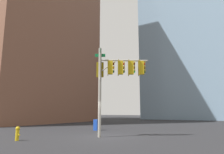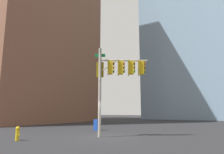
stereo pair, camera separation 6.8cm
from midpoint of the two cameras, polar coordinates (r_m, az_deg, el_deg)
The scene contains 6 objects.
ground_plane at distance 15.42m, azimuth -2.05°, elevation -16.25°, with size 200.00×200.00×0.00m, color #262628.
signal_pole_assembly at distance 15.40m, azimuth 1.04°, elevation 0.95°, with size 3.50×2.38×6.54m.
fire_hydrant at distance 14.60m, azimuth -24.60°, elevation -13.91°, with size 0.34×0.26×0.87m.
newspaper_box at distance 20.76m, azimuth -4.07°, elevation -13.09°, with size 0.44×0.56×1.05m, color #193FA5.
building_brick_nearside at distance 46.45m, azimuth -21.64°, elevation 17.39°, with size 19.56×21.51×44.77m, color brown.
building_brick_midblock at distance 53.80m, azimuth -24.95°, elevation 12.52°, with size 22.91×15.94×42.55m, color #845B47.
Camera 2 is at (8.13, -12.98, 1.76)m, focal length 32.99 mm.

